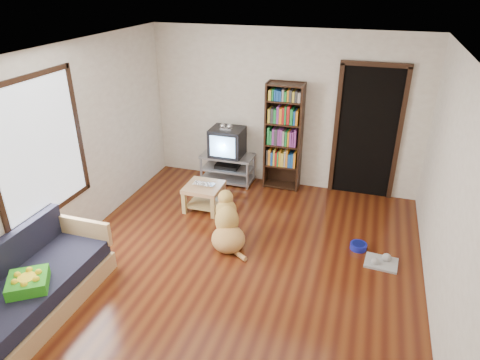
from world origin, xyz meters
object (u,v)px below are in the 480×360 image
(green_cushion, at_px, (28,282))
(grey_rag, at_px, (381,263))
(crt_tv, at_px, (228,141))
(dog_bowl, at_px, (358,246))
(tv_stand, at_px, (228,167))
(sofa, at_px, (34,287))
(coffee_table, at_px, (204,192))
(laptop, at_px, (203,185))
(bookshelf, at_px, (284,131))
(dog, at_px, (227,226))

(green_cushion, distance_m, grey_rag, 4.11)
(grey_rag, distance_m, crt_tv, 3.23)
(grey_rag, bearing_deg, green_cushion, -148.94)
(dog_bowl, bearing_deg, tv_stand, 148.60)
(sofa, bearing_deg, dog_bowl, 33.54)
(sofa, xyz_separation_m, coffee_table, (0.94, 2.60, 0.02))
(green_cushion, xyz_separation_m, grey_rag, (3.49, 2.10, -0.47))
(crt_tv, bearing_deg, grey_rag, -32.78)
(dog_bowl, xyz_separation_m, coffee_table, (-2.37, 0.40, 0.24))
(dog_bowl, distance_m, crt_tv, 2.85)
(sofa, distance_m, coffee_table, 2.77)
(dog_bowl, distance_m, coffee_table, 2.42)
(dog_bowl, relative_size, sofa, 0.12)
(coffee_table, bearing_deg, laptop, -90.00)
(grey_rag, bearing_deg, sofa, -151.68)
(crt_tv, relative_size, sofa, 0.32)
(dog_bowl, bearing_deg, crt_tv, 148.21)
(coffee_table, bearing_deg, bookshelf, 48.95)
(tv_stand, xyz_separation_m, coffee_table, (-0.03, -1.03, 0.01))
(coffee_table, distance_m, dog, 1.03)
(laptop, relative_size, coffee_table, 0.60)
(tv_stand, relative_size, crt_tv, 1.55)
(bookshelf, bearing_deg, sofa, -117.32)
(dog_bowl, bearing_deg, laptop, 171.15)
(dog_bowl, bearing_deg, coffee_table, 170.44)
(crt_tv, height_order, bookshelf, bookshelf)
(bookshelf, distance_m, coffee_table, 1.66)
(tv_stand, height_order, dog, dog)
(dog_bowl, height_order, dog, dog)
(laptop, distance_m, coffee_table, 0.14)
(grey_rag, relative_size, crt_tv, 0.69)
(tv_stand, xyz_separation_m, sofa, (-0.97, -3.63, -0.01))
(bookshelf, xyz_separation_m, coffee_table, (-0.98, -1.13, -0.72))
(green_cushion, distance_m, crt_tv, 3.91)
(laptop, height_order, sofa, sofa)
(sofa, bearing_deg, green_cushion, -51.38)
(green_cushion, relative_size, dog, 0.48)
(grey_rag, xyz_separation_m, tv_stand, (-2.64, 1.68, 0.25))
(bookshelf, xyz_separation_m, dog, (-0.32, -1.91, -0.74))
(tv_stand, distance_m, bookshelf, 1.20)
(crt_tv, bearing_deg, tv_stand, -90.00)
(green_cushion, distance_m, coffee_table, 2.88)
(dog_bowl, relative_size, dog, 0.27)
(grey_rag, bearing_deg, laptop, 166.95)
(laptop, height_order, dog_bowl, laptop)
(green_cushion, bearing_deg, sofa, 94.17)
(sofa, bearing_deg, coffee_table, 70.04)
(grey_rag, relative_size, bookshelf, 0.22)
(sofa, distance_m, dog, 2.42)
(dog_bowl, relative_size, bookshelf, 0.12)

